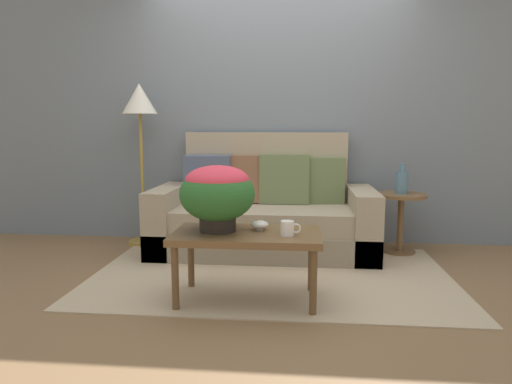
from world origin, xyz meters
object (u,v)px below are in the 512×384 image
object	(u,v)px
couch	(264,214)
coffee_mug	(288,228)
coffee_table	(247,240)
potted_plant	(217,192)
snack_bowl	(260,225)
floor_lamp	(140,113)
table_vase	(402,181)
side_table	(401,212)

from	to	relation	value
couch	coffee_mug	distance (m)	1.34
coffee_table	coffee_mug	world-z (taller)	coffee_mug
potted_plant	snack_bowl	world-z (taller)	potted_plant
floor_lamp	table_vase	size ratio (longest dim) A/B	5.82
side_table	coffee_mug	world-z (taller)	coffee_mug
floor_lamp	snack_bowl	world-z (taller)	floor_lamp
couch	coffee_mug	bearing A→B (deg)	-79.01
couch	floor_lamp	xyz separation A→B (m)	(-1.19, 0.15, 0.93)
couch	floor_lamp	distance (m)	1.52
coffee_table	side_table	distance (m)	1.78
potted_plant	coffee_mug	distance (m)	0.51
side_table	table_vase	world-z (taller)	table_vase
side_table	floor_lamp	xyz separation A→B (m)	(-2.43, 0.12, 0.89)
snack_bowl	table_vase	size ratio (longest dim) A/B	0.44
coffee_mug	table_vase	size ratio (longest dim) A/B	0.49
coffee_mug	snack_bowl	bearing A→B (deg)	143.08
coffee_table	floor_lamp	world-z (taller)	floor_lamp
potted_plant	snack_bowl	size ratio (longest dim) A/B	4.14
floor_lamp	potted_plant	world-z (taller)	floor_lamp
couch	table_vase	world-z (taller)	couch
potted_plant	table_vase	xyz separation A→B (m)	(1.45, 1.26, -0.06)
side_table	table_vase	bearing A→B (deg)	86.64
side_table	snack_bowl	size ratio (longest dim) A/B	4.64
potted_plant	coffee_mug	xyz separation A→B (m)	(0.46, -0.09, -0.21)
couch	side_table	distance (m)	1.24
coffee_mug	table_vase	world-z (taller)	table_vase
side_table	floor_lamp	distance (m)	2.59
floor_lamp	side_table	bearing A→B (deg)	-2.89
couch	side_table	world-z (taller)	couch
coffee_table	side_table	size ratio (longest dim) A/B	1.74
potted_plant	snack_bowl	xyz separation A→B (m)	(0.27, 0.05, -0.22)
coffee_table	snack_bowl	size ratio (longest dim) A/B	8.09
couch	coffee_table	world-z (taller)	couch
side_table	table_vase	xyz separation A→B (m)	(0.00, 0.01, 0.28)
side_table	coffee_table	bearing A→B (deg)	-134.83
coffee_table	potted_plant	xyz separation A→B (m)	(-0.19, 0.02, 0.31)
coffee_table	floor_lamp	size ratio (longest dim) A/B	0.62
floor_lamp	table_vase	distance (m)	2.51
couch	floor_lamp	world-z (taller)	floor_lamp
snack_bowl	coffee_mug	bearing A→B (deg)	-36.92
table_vase	side_table	bearing A→B (deg)	-93.36
coffee_table	potted_plant	world-z (taller)	potted_plant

